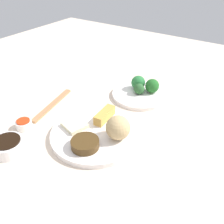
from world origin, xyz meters
name	(u,v)px	position (x,y,z in m)	size (l,w,h in m)	color
tabletop	(99,137)	(0.00, 0.00, 0.01)	(2.20, 2.20, 0.02)	beige
main_plate	(96,134)	(-0.01, -0.01, 0.03)	(0.28, 0.28, 0.02)	white
rice_scoop	(118,128)	(0.07, 0.01, 0.07)	(0.07, 0.07, 0.07)	tan
spring_roll	(105,115)	(-0.02, 0.06, 0.05)	(0.09, 0.03, 0.03)	gold
crab_rangoon_wonton	(75,125)	(-0.08, -0.03, 0.04)	(0.07, 0.06, 0.01)	beige
stir_fry_heap	(85,144)	(0.01, -0.08, 0.05)	(0.08, 0.08, 0.02)	#473115
broccoli_plate	(140,94)	(-0.01, 0.29, 0.03)	(0.22, 0.22, 0.01)	white
broccoli_floret_0	(138,83)	(-0.03, 0.31, 0.06)	(0.06, 0.06, 0.06)	#297238
broccoli_floret_1	(139,89)	(-0.01, 0.28, 0.06)	(0.04, 0.04, 0.04)	#2A5A2D
broccoli_floret_2	(152,86)	(0.02, 0.32, 0.06)	(0.05, 0.05, 0.05)	#216224
soy_sauce_bowl	(8,146)	(-0.17, -0.20, 0.04)	(0.09, 0.09, 0.04)	white
soy_sauce_bowl_liquid	(6,141)	(-0.17, -0.20, 0.06)	(0.08, 0.08, 0.00)	black
sauce_ramekin_sweet_and_sour	(24,125)	(-0.22, -0.11, 0.03)	(0.05, 0.05, 0.03)	white
sauce_ramekin_sweet_and_sour_liquid	(23,121)	(-0.22, -0.11, 0.05)	(0.04, 0.04, 0.00)	red
chopsticks_pair	(52,105)	(-0.25, 0.04, 0.02)	(0.24, 0.02, 0.01)	#AF7A50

